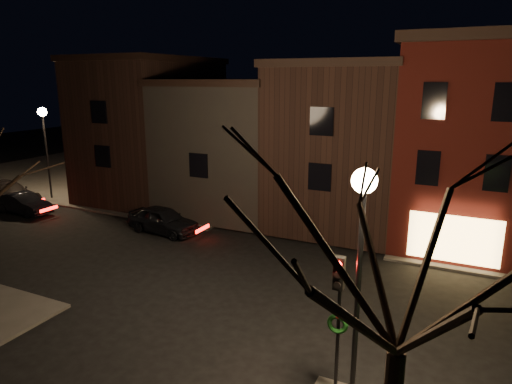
% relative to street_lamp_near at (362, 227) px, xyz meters
% --- Properties ---
extents(ground, '(120.00, 120.00, 0.00)m').
position_rel_street_lamp_near_xyz_m(ground, '(-6.20, 6.00, -5.18)').
color(ground, black).
rests_on(ground, ground).
extents(sidewalk_far_left, '(30.00, 30.00, 0.12)m').
position_rel_street_lamp_near_xyz_m(sidewalk_far_left, '(-26.20, 26.00, -5.12)').
color(sidewalk_far_left, '#2D2B28').
rests_on(sidewalk_far_left, ground).
extents(corner_building, '(6.50, 8.50, 10.50)m').
position_rel_street_lamp_near_xyz_m(corner_building, '(1.80, 15.47, 0.22)').
color(corner_building, '#46100C').
rests_on(corner_building, ground).
extents(row_building_a, '(7.30, 10.30, 9.40)m').
position_rel_street_lamp_near_xyz_m(row_building_a, '(-4.70, 16.50, -0.34)').
color(row_building_a, black).
rests_on(row_building_a, ground).
extents(row_building_b, '(7.80, 10.30, 8.40)m').
position_rel_street_lamp_near_xyz_m(row_building_b, '(-11.95, 16.50, -0.85)').
color(row_building_b, black).
rests_on(row_building_b, ground).
extents(row_building_c, '(7.30, 10.30, 9.90)m').
position_rel_street_lamp_near_xyz_m(row_building_c, '(-19.20, 16.50, -0.09)').
color(row_building_c, black).
rests_on(row_building_c, ground).
extents(street_lamp_near, '(0.60, 0.60, 6.48)m').
position_rel_street_lamp_near_xyz_m(street_lamp_near, '(0.00, 0.00, 0.00)').
color(street_lamp_near, black).
rests_on(street_lamp_near, sidewalk_near_right).
extents(street_lamp_far, '(0.60, 0.60, 6.48)m').
position_rel_street_lamp_near_xyz_m(street_lamp_far, '(-25.20, 12.20, 0.00)').
color(street_lamp_far, black).
rests_on(street_lamp_far, sidewalk_far_left).
extents(traffic_signal, '(0.58, 0.38, 4.05)m').
position_rel_street_lamp_near_xyz_m(traffic_signal, '(-0.60, 0.49, -2.37)').
color(traffic_signal, black).
rests_on(traffic_signal, sidewalk_near_right).
extents(bare_tree_right, '(6.40, 6.40, 8.50)m').
position_rel_street_lamp_near_xyz_m(bare_tree_right, '(1.30, -2.50, 0.97)').
color(bare_tree_right, black).
rests_on(bare_tree_right, sidewalk_near_right).
extents(parked_car_a, '(4.58, 2.25, 1.50)m').
position_rel_street_lamp_near_xyz_m(parked_car_a, '(-13.33, 9.73, -4.43)').
color(parked_car_a, black).
rests_on(parked_car_a, ground).
extents(parked_car_b, '(4.07, 1.53, 1.33)m').
position_rel_street_lamp_near_xyz_m(parked_car_b, '(-23.81, 8.83, -4.51)').
color(parked_car_b, black).
rests_on(parked_car_b, ground).
extents(parked_car_c, '(5.87, 2.83, 1.65)m').
position_rel_street_lamp_near_xyz_m(parked_car_c, '(-26.58, 9.72, -4.35)').
color(parked_car_c, black).
rests_on(parked_car_c, ground).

